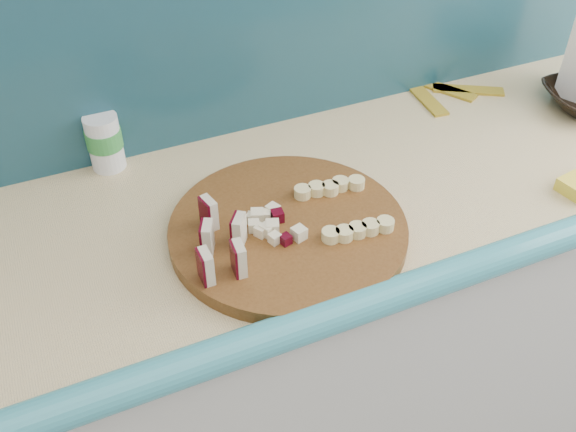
# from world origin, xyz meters

# --- Properties ---
(kitchen_counter) EXTENTS (2.20, 0.63, 0.91)m
(kitchen_counter) POSITION_xyz_m (0.10, 1.50, 0.46)
(kitchen_counter) COLOR beige
(kitchen_counter) RESTS_ON ground
(backsplash) EXTENTS (2.20, 0.02, 0.50)m
(backsplash) POSITION_xyz_m (0.10, 1.79, 1.16)
(backsplash) COLOR teal
(backsplash) RESTS_ON kitchen_counter
(cutting_board) EXTENTS (0.47, 0.47, 0.03)m
(cutting_board) POSITION_xyz_m (-0.15, 1.41, 0.92)
(cutting_board) COLOR #4E2B10
(cutting_board) RESTS_ON kitchen_counter
(apple_wedges) EXTENTS (0.10, 0.17, 0.06)m
(apple_wedges) POSITION_xyz_m (-0.29, 1.38, 0.97)
(apple_wedges) COLOR beige
(apple_wedges) RESTS_ON cutting_board
(apple_chunks) EXTENTS (0.06, 0.07, 0.02)m
(apple_chunks) POSITION_xyz_m (-0.18, 1.41, 0.95)
(apple_chunks) COLOR #FEF2CB
(apple_chunks) RESTS_ON cutting_board
(banana_slices) EXTENTS (0.15, 0.17, 0.02)m
(banana_slices) POSITION_xyz_m (-0.04, 1.40, 0.95)
(banana_slices) COLOR #DFCF88
(banana_slices) RESTS_ON cutting_board
(canister) EXTENTS (0.07, 0.07, 0.12)m
(canister) POSITION_xyz_m (-0.40, 1.76, 0.97)
(canister) COLOR white
(canister) RESTS_ON kitchen_counter
(banana_peel) EXTENTS (0.23, 0.19, 0.01)m
(banana_peel) POSITION_xyz_m (0.42, 1.73, 0.91)
(banana_peel) COLOR gold
(banana_peel) RESTS_ON kitchen_counter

